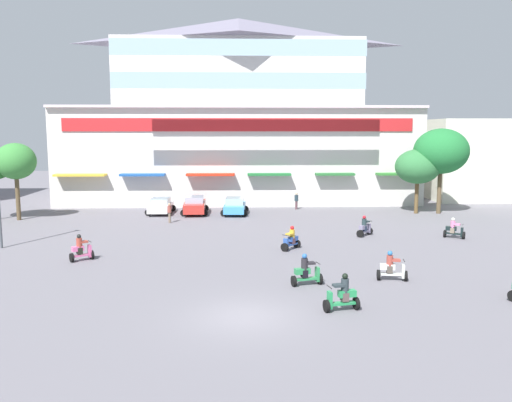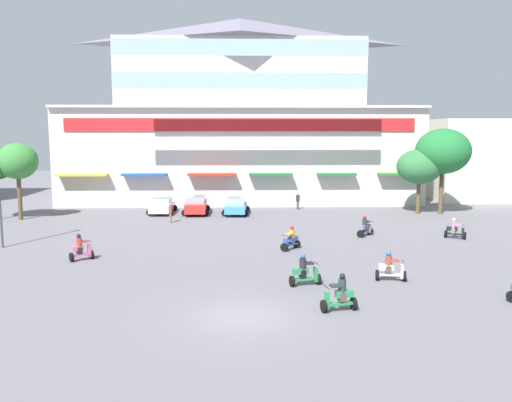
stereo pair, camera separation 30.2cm
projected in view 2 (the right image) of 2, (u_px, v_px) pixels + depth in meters
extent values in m
plane|color=slate|center=(241.00, 246.00, 33.96)|extent=(128.00, 128.00, 0.00)
cube|color=silver|center=(241.00, 155.00, 56.33)|extent=(36.13, 12.47, 9.52)
cube|color=silver|center=(240.00, 78.00, 55.84)|extent=(24.56, 11.22, 6.84)
pyramid|color=slate|center=(240.00, 32.00, 55.20)|extent=(25.05, 11.47, 2.69)
cube|color=red|center=(241.00, 125.00, 49.67)|extent=(33.24, 0.12, 1.24)
cube|color=silver|center=(241.00, 106.00, 49.40)|extent=(36.13, 0.70, 0.24)
cube|color=gold|center=(82.00, 175.00, 49.38)|extent=(4.77, 1.10, 0.20)
cube|color=#1D4F9A|center=(144.00, 175.00, 49.55)|extent=(4.20, 1.10, 0.20)
cube|color=red|center=(212.00, 175.00, 49.73)|extent=(4.57, 1.10, 0.20)
cube|color=#206B32|center=(271.00, 174.00, 49.90)|extent=(4.12, 1.10, 0.20)
cube|color=#286931|center=(337.00, 174.00, 50.08)|extent=(3.71, 1.10, 0.20)
cube|color=#30792F|center=(401.00, 174.00, 50.26)|extent=(4.29, 1.10, 0.20)
cube|color=#99B7C6|center=(241.00, 81.00, 44.26)|extent=(21.61, 0.08, 1.37)
cube|color=#99B7C6|center=(240.00, 47.00, 43.89)|extent=(21.61, 0.08, 1.37)
cube|color=silver|center=(495.00, 159.00, 56.61)|extent=(13.78, 8.25, 8.57)
cylinder|color=brown|center=(20.00, 197.00, 43.64)|extent=(0.34, 0.34, 3.75)
ellipsoid|color=#398238|center=(18.00, 161.00, 43.23)|extent=(3.29, 3.10, 2.98)
cylinder|color=brown|center=(441.00, 192.00, 46.72)|extent=(0.38, 0.38, 3.89)
ellipsoid|color=#227235|center=(443.00, 151.00, 46.23)|extent=(4.81, 4.63, 4.01)
cylinder|color=brown|center=(418.00, 198.00, 46.86)|extent=(0.34, 0.34, 2.82)
ellipsoid|color=#30723C|center=(419.00, 167.00, 46.48)|extent=(4.01, 3.59, 3.07)
cube|color=silver|center=(162.00, 207.00, 47.02)|extent=(1.85, 4.06, 0.62)
cube|color=#A4BAC6|center=(162.00, 201.00, 46.95)|extent=(1.56, 2.04, 0.52)
cylinder|color=black|center=(155.00, 208.00, 48.29)|extent=(0.60, 0.18, 0.60)
cylinder|color=black|center=(174.00, 208.00, 48.31)|extent=(0.60, 0.18, 0.60)
cylinder|color=black|center=(150.00, 212.00, 45.82)|extent=(0.60, 0.18, 0.60)
cylinder|color=black|center=(170.00, 212.00, 45.83)|extent=(0.60, 0.18, 0.60)
cube|color=red|center=(196.00, 206.00, 46.88)|extent=(1.93, 4.46, 0.80)
cube|color=#9BAEC3|center=(196.00, 199.00, 46.79)|extent=(1.62, 2.25, 0.51)
cylinder|color=black|center=(187.00, 208.00, 48.23)|extent=(0.60, 0.18, 0.60)
cylinder|color=black|center=(207.00, 208.00, 48.33)|extent=(0.60, 0.18, 0.60)
cylinder|color=black|center=(185.00, 213.00, 45.52)|extent=(0.60, 0.18, 0.60)
cylinder|color=black|center=(206.00, 213.00, 45.63)|extent=(0.60, 0.18, 0.60)
cube|color=#4194D0|center=(236.00, 208.00, 46.56)|extent=(1.99, 3.96, 0.64)
cube|color=#A4C0C9|center=(236.00, 201.00, 46.47)|extent=(1.63, 2.02, 0.58)
cylinder|color=black|center=(227.00, 209.00, 47.81)|extent=(0.61, 0.20, 0.60)
cylinder|color=black|center=(247.00, 209.00, 47.76)|extent=(0.61, 0.20, 0.60)
cylinder|color=black|center=(225.00, 213.00, 45.43)|extent=(0.61, 0.20, 0.60)
cylinder|color=black|center=(245.00, 213.00, 45.38)|extent=(0.61, 0.20, 0.60)
cylinder|color=black|center=(370.00, 231.00, 37.53)|extent=(0.48, 0.46, 0.52)
cylinder|color=black|center=(361.00, 234.00, 36.52)|extent=(0.48, 0.46, 0.52)
cube|color=slate|center=(365.00, 232.00, 37.02)|extent=(1.00, 1.06, 0.10)
cube|color=slate|center=(364.00, 227.00, 36.79)|extent=(0.72, 0.75, 0.28)
cube|color=slate|center=(369.00, 228.00, 37.40)|extent=(0.33, 0.32, 0.66)
cylinder|color=black|center=(369.00, 221.00, 37.35)|extent=(0.41, 0.38, 0.04)
cube|color=#28334A|center=(364.00, 229.00, 36.89)|extent=(0.43, 0.42, 0.36)
cylinder|color=#243436|center=(365.00, 223.00, 36.83)|extent=(0.45, 0.45, 0.52)
sphere|color=red|center=(365.00, 217.00, 36.78)|extent=(0.25, 0.25, 0.25)
cube|color=#243436|center=(367.00, 222.00, 37.04)|extent=(0.55, 0.55, 0.10)
cylinder|color=black|center=(465.00, 236.00, 35.89)|extent=(0.40, 0.52, 0.52)
cylinder|color=black|center=(446.00, 234.00, 36.52)|extent=(0.40, 0.52, 0.52)
cube|color=black|center=(455.00, 234.00, 36.19)|extent=(1.07, 0.82, 0.10)
cube|color=black|center=(452.00, 229.00, 36.26)|extent=(0.75, 0.63, 0.28)
cube|color=black|center=(463.00, 233.00, 35.92)|extent=(0.29, 0.35, 0.65)
cylinder|color=black|center=(464.00, 225.00, 35.84)|extent=(0.31, 0.46, 0.04)
cube|color=#766857|center=(453.00, 231.00, 36.23)|extent=(0.41, 0.42, 0.36)
cylinder|color=pink|center=(454.00, 225.00, 36.17)|extent=(0.44, 0.44, 0.48)
sphere|color=silver|center=(454.00, 220.00, 36.12)|extent=(0.25, 0.25, 0.25)
cube|color=pink|center=(458.00, 225.00, 36.03)|extent=(0.55, 0.52, 0.10)
cylinder|color=black|center=(92.00, 255.00, 30.49)|extent=(0.41, 0.51, 0.52)
cylinder|color=black|center=(72.00, 257.00, 29.82)|extent=(0.41, 0.51, 0.52)
cube|color=pink|center=(82.00, 255.00, 30.15)|extent=(0.99, 0.80, 0.10)
cube|color=pink|center=(78.00, 248.00, 29.97)|extent=(0.70, 0.61, 0.28)
cube|color=pink|center=(89.00, 250.00, 30.39)|extent=(0.30, 0.34, 0.71)
cylinder|color=black|center=(89.00, 241.00, 30.33)|extent=(0.32, 0.45, 0.04)
cube|color=black|center=(79.00, 250.00, 30.04)|extent=(0.41, 0.42, 0.36)
cylinder|color=#A13F31|center=(79.00, 242.00, 29.98)|extent=(0.44, 0.44, 0.54)
sphere|color=black|center=(79.00, 236.00, 29.93)|extent=(0.25, 0.25, 0.25)
cube|color=#A13F31|center=(83.00, 241.00, 30.13)|extent=(0.56, 0.53, 0.10)
cylinder|color=black|center=(318.00, 279.00, 25.48)|extent=(0.27, 0.54, 0.52)
cylinder|color=black|center=(292.00, 281.00, 25.12)|extent=(0.27, 0.54, 0.52)
cube|color=#2A854B|center=(305.00, 279.00, 25.29)|extent=(1.22, 0.56, 0.10)
cube|color=#2A854B|center=(301.00, 271.00, 25.17)|extent=(0.80, 0.47, 0.28)
cube|color=#2A854B|center=(316.00, 274.00, 25.41)|extent=(0.21, 0.34, 0.70)
cylinder|color=black|center=(316.00, 263.00, 25.34)|extent=(0.16, 0.51, 0.04)
cube|color=black|center=(303.00, 273.00, 25.21)|extent=(0.35, 0.38, 0.36)
cylinder|color=#262328|center=(303.00, 264.00, 25.15)|extent=(0.39, 0.39, 0.56)
sphere|color=#2A60A9|center=(303.00, 256.00, 25.10)|extent=(0.25, 0.25, 0.25)
cube|color=#262328|center=(309.00, 263.00, 25.23)|extent=(0.51, 0.44, 0.10)
cylinder|color=black|center=(404.00, 276.00, 25.98)|extent=(0.23, 0.54, 0.52)
cylinder|color=black|center=(377.00, 275.00, 26.15)|extent=(0.23, 0.54, 0.52)
cube|color=silver|center=(391.00, 275.00, 26.05)|extent=(1.19, 0.47, 0.10)
cube|color=silver|center=(386.00, 267.00, 26.04)|extent=(0.78, 0.42, 0.28)
cube|color=silver|center=(402.00, 272.00, 25.96)|extent=(0.19, 0.34, 0.68)
cylinder|color=black|center=(403.00, 261.00, 25.88)|extent=(0.12, 0.52, 0.04)
cube|color=#4A443D|center=(388.00, 269.00, 26.04)|extent=(0.33, 0.36, 0.36)
cylinder|color=#9B3F35|center=(389.00, 261.00, 25.98)|extent=(0.37, 0.37, 0.52)
sphere|color=#2966A5|center=(389.00, 254.00, 25.93)|extent=(0.25, 0.25, 0.25)
cube|color=#9B3F35|center=(395.00, 260.00, 25.94)|extent=(0.49, 0.41, 0.10)
cylinder|color=black|center=(324.00, 306.00, 21.55)|extent=(0.25, 0.54, 0.52)
cylinder|color=black|center=(354.00, 304.00, 21.87)|extent=(0.25, 0.54, 0.52)
cube|color=#248C4E|center=(339.00, 304.00, 21.70)|extent=(1.20, 0.52, 0.10)
cube|color=#248C4E|center=(344.00, 294.00, 21.70)|extent=(0.79, 0.45, 0.28)
cube|color=#248C4E|center=(327.00, 300.00, 21.55)|extent=(0.20, 0.34, 0.71)
cylinder|color=black|center=(327.00, 287.00, 21.47)|extent=(0.14, 0.52, 0.04)
cube|color=#544443|center=(342.00, 297.00, 21.69)|extent=(0.34, 0.37, 0.36)
cylinder|color=#2A353A|center=(342.00, 286.00, 21.63)|extent=(0.38, 0.38, 0.58)
sphere|color=black|center=(342.00, 276.00, 21.58)|extent=(0.25, 0.25, 0.25)
cube|color=#2A353A|center=(336.00, 286.00, 21.56)|extent=(0.50, 0.42, 0.10)
cylinder|color=black|center=(512.00, 297.00, 22.78)|extent=(0.40, 0.51, 0.52)
cylinder|color=black|center=(284.00, 247.00, 32.35)|extent=(0.49, 0.45, 0.52)
cylinder|color=black|center=(297.00, 244.00, 33.36)|extent=(0.49, 0.45, 0.52)
cube|color=#2D52A2|center=(291.00, 245.00, 32.85)|extent=(0.98, 1.06, 0.10)
cube|color=#2D52A2|center=(293.00, 239.00, 32.98)|extent=(0.71, 0.75, 0.28)
cube|color=#2D52A2|center=(286.00, 244.00, 32.42)|extent=(0.33, 0.32, 0.65)
cylinder|color=black|center=(285.00, 235.00, 32.33)|extent=(0.41, 0.37, 0.04)
cube|color=#563B46|center=(292.00, 241.00, 32.92)|extent=(0.43, 0.42, 0.36)
cylinder|color=gold|center=(292.00, 234.00, 32.86)|extent=(0.45, 0.45, 0.54)
sphere|color=red|center=(292.00, 228.00, 32.81)|extent=(0.25, 0.25, 0.25)
cube|color=gold|center=(289.00, 234.00, 32.63)|extent=(0.55, 0.55, 0.10)
cylinder|color=brown|center=(298.00, 205.00, 49.49)|extent=(0.32, 0.32, 0.80)
cylinder|color=#24353F|center=(298.00, 198.00, 49.39)|extent=(0.51, 0.51, 0.54)
sphere|color=tan|center=(298.00, 194.00, 49.34)|extent=(0.23, 0.23, 0.23)
cylinder|color=#766150|center=(171.00, 218.00, 42.35)|extent=(0.25, 0.25, 0.85)
cylinder|color=brown|center=(170.00, 209.00, 42.25)|extent=(0.41, 0.41, 0.55)
sphere|color=tan|center=(170.00, 204.00, 42.20)|extent=(0.22, 0.22, 0.22)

